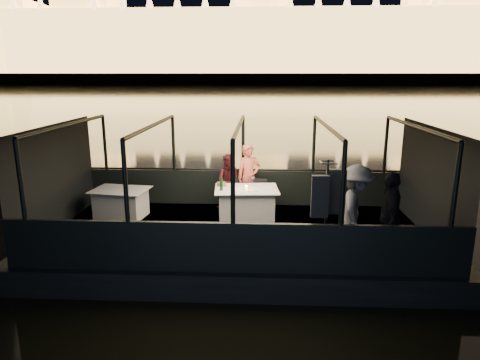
{
  "coord_description": "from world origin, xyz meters",
  "views": [
    {
      "loc": [
        0.46,
        -8.81,
        3.85
      ],
      "look_at": [
        0.0,
        0.4,
        1.55
      ],
      "focal_mm": 32.0,
      "sensor_mm": 36.0,
      "label": 1
    }
  ],
  "objects_px": {
    "chair_port_right": "(259,195)",
    "coat_stand": "(326,216)",
    "dining_table_central": "(246,204)",
    "dining_table_aft": "(121,201)",
    "person_man_maroon": "(230,181)",
    "chair_port_left": "(231,194)",
    "wine_bottle": "(221,184)",
    "passenger_dark": "(390,216)",
    "person_woman_coral": "(249,180)",
    "passenger_stripe": "(355,212)"
  },
  "relations": [
    {
      "from": "chair_port_left",
      "to": "coat_stand",
      "type": "xyz_separation_m",
      "value": [
        1.89,
        -2.95,
        0.45
      ]
    },
    {
      "from": "dining_table_central",
      "to": "chair_port_right",
      "type": "xyz_separation_m",
      "value": [
        0.3,
        0.59,
        0.06
      ]
    },
    {
      "from": "person_woman_coral",
      "to": "person_man_maroon",
      "type": "bearing_deg",
      "value": 170.4
    },
    {
      "from": "dining_table_aft",
      "to": "person_woman_coral",
      "type": "height_order",
      "value": "person_woman_coral"
    },
    {
      "from": "chair_port_right",
      "to": "coat_stand",
      "type": "distance_m",
      "value": 3.14
    },
    {
      "from": "dining_table_aft",
      "to": "passenger_dark",
      "type": "bearing_deg",
      "value": -21.14
    },
    {
      "from": "coat_stand",
      "to": "person_woman_coral",
      "type": "height_order",
      "value": "coat_stand"
    },
    {
      "from": "dining_table_aft",
      "to": "coat_stand",
      "type": "relative_size",
      "value": 0.67
    },
    {
      "from": "coat_stand",
      "to": "person_man_maroon",
      "type": "height_order",
      "value": "coat_stand"
    },
    {
      "from": "dining_table_central",
      "to": "chair_port_right",
      "type": "bearing_deg",
      "value": 62.83
    },
    {
      "from": "chair_port_left",
      "to": "person_man_maroon",
      "type": "relative_size",
      "value": 0.59
    },
    {
      "from": "person_woman_coral",
      "to": "passenger_dark",
      "type": "height_order",
      "value": "passenger_dark"
    },
    {
      "from": "chair_port_left",
      "to": "wine_bottle",
      "type": "height_order",
      "value": "wine_bottle"
    },
    {
      "from": "chair_port_right",
      "to": "wine_bottle",
      "type": "relative_size",
      "value": 2.47
    },
    {
      "from": "dining_table_central",
      "to": "person_woman_coral",
      "type": "xyz_separation_m",
      "value": [
        0.03,
        0.88,
        0.36
      ]
    },
    {
      "from": "person_woman_coral",
      "to": "dining_table_central",
      "type": "bearing_deg",
      "value": -111.75
    },
    {
      "from": "chair_port_left",
      "to": "passenger_stripe",
      "type": "height_order",
      "value": "passenger_stripe"
    },
    {
      "from": "wine_bottle",
      "to": "dining_table_central",
      "type": "bearing_deg",
      "value": 17.76
    },
    {
      "from": "dining_table_central",
      "to": "person_man_maroon",
      "type": "bearing_deg",
      "value": 118.88
    },
    {
      "from": "dining_table_central",
      "to": "dining_table_aft",
      "type": "height_order",
      "value": "dining_table_central"
    },
    {
      "from": "person_woman_coral",
      "to": "coat_stand",
      "type": "bearing_deg",
      "value": -85.48
    },
    {
      "from": "wine_bottle",
      "to": "person_woman_coral",
      "type": "bearing_deg",
      "value": 61.0
    },
    {
      "from": "dining_table_aft",
      "to": "passenger_stripe",
      "type": "xyz_separation_m",
      "value": [
        5.09,
        -1.99,
        0.47
      ]
    },
    {
      "from": "dining_table_aft",
      "to": "wine_bottle",
      "type": "distance_m",
      "value": 2.51
    },
    {
      "from": "person_man_maroon",
      "to": "chair_port_left",
      "type": "bearing_deg",
      "value": -66.69
    },
    {
      "from": "dining_table_central",
      "to": "person_man_maroon",
      "type": "xyz_separation_m",
      "value": [
        -0.44,
        0.8,
        0.36
      ]
    },
    {
      "from": "dining_table_central",
      "to": "passenger_dark",
      "type": "bearing_deg",
      "value": -38.22
    },
    {
      "from": "coat_stand",
      "to": "passenger_stripe",
      "type": "bearing_deg",
      "value": 33.23
    },
    {
      "from": "person_man_maroon",
      "to": "passenger_stripe",
      "type": "bearing_deg",
      "value": -37.81
    },
    {
      "from": "dining_table_central",
      "to": "chair_port_left",
      "type": "bearing_deg",
      "value": 121.49
    },
    {
      "from": "dining_table_central",
      "to": "coat_stand",
      "type": "distance_m",
      "value": 2.78
    },
    {
      "from": "dining_table_aft",
      "to": "wine_bottle",
      "type": "bearing_deg",
      "value": -6.52
    },
    {
      "from": "person_man_maroon",
      "to": "passenger_dark",
      "type": "height_order",
      "value": "passenger_dark"
    },
    {
      "from": "dining_table_aft",
      "to": "chair_port_left",
      "type": "relative_size",
      "value": 1.54
    },
    {
      "from": "passenger_stripe",
      "to": "dining_table_aft",
      "type": "bearing_deg",
      "value": 79.29
    },
    {
      "from": "chair_port_left",
      "to": "coat_stand",
      "type": "relative_size",
      "value": 0.43
    },
    {
      "from": "chair_port_right",
      "to": "person_man_maroon",
      "type": "xyz_separation_m",
      "value": [
        -0.74,
        0.21,
        0.3
      ]
    },
    {
      "from": "person_woman_coral",
      "to": "wine_bottle",
      "type": "height_order",
      "value": "person_woman_coral"
    },
    {
      "from": "chair_port_right",
      "to": "coat_stand",
      "type": "height_order",
      "value": "coat_stand"
    },
    {
      "from": "chair_port_right",
      "to": "wine_bottle",
      "type": "bearing_deg",
      "value": -130.32
    },
    {
      "from": "dining_table_aft",
      "to": "coat_stand",
      "type": "distance_m",
      "value": 5.11
    },
    {
      "from": "person_man_maroon",
      "to": "coat_stand",
      "type": "bearing_deg",
      "value": -49.11
    },
    {
      "from": "passenger_dark",
      "to": "person_woman_coral",
      "type": "bearing_deg",
      "value": -127.11
    },
    {
      "from": "dining_table_aft",
      "to": "person_woman_coral",
      "type": "distance_m",
      "value": 3.15
    },
    {
      "from": "chair_port_right",
      "to": "coat_stand",
      "type": "bearing_deg",
      "value": -59.56
    },
    {
      "from": "dining_table_central",
      "to": "chair_port_left",
      "type": "xyz_separation_m",
      "value": [
        -0.41,
        0.66,
        0.06
      ]
    },
    {
      "from": "dining_table_aft",
      "to": "person_man_maroon",
      "type": "xyz_separation_m",
      "value": [
        2.57,
        0.7,
        0.36
      ]
    },
    {
      "from": "chair_port_left",
      "to": "person_man_maroon",
      "type": "bearing_deg",
      "value": 98.58
    },
    {
      "from": "coat_stand",
      "to": "dining_table_aft",
      "type": "bearing_deg",
      "value": 151.94
    },
    {
      "from": "chair_port_right",
      "to": "person_man_maroon",
      "type": "height_order",
      "value": "person_man_maroon"
    }
  ]
}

